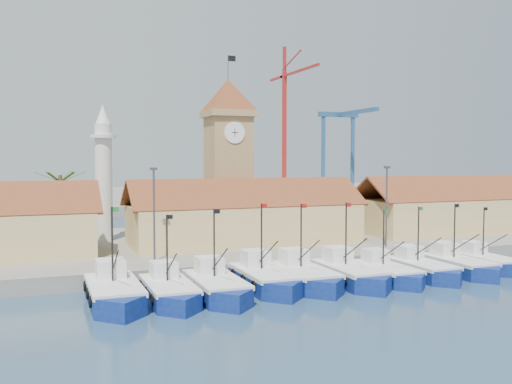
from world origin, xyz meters
name	(u,v)px	position (x,y,z in m)	size (l,w,h in m)	color
ground	(324,294)	(0.00, 0.00, 0.00)	(400.00, 400.00, 0.00)	navy
quay	(234,245)	(0.00, 24.00, 0.75)	(140.00, 32.00, 1.50)	gray
terminal	(130,198)	(0.00, 110.00, 1.00)	(240.00, 80.00, 2.00)	gray
boat_0	(114,295)	(-16.90, 2.58, 0.83)	(3.88, 10.62, 8.03)	navy
boat_1	(170,293)	(-12.69, 1.97, 0.75)	(3.52, 9.63, 7.29)	navy
boat_2	(218,288)	(-8.75, 1.92, 0.79)	(3.68, 10.08, 7.62)	navy
boat_3	(265,280)	(-3.99, 3.34, 0.81)	(3.79, 10.39, 7.86)	navy
boat_4	(305,278)	(-0.29, 3.04, 0.80)	(3.74, 10.25, 7.75)	navy
boat_5	(351,275)	(4.02, 2.55, 0.80)	(3.75, 10.27, 7.77)	navy
boat_6	(388,274)	(7.80, 2.27, 0.72)	(3.34, 9.15, 6.92)	navy
boat_7	(423,270)	(11.90, 2.52, 0.74)	(3.44, 9.43, 7.13)	navy
boat_8	(460,267)	(16.34, 2.66, 0.75)	(3.52, 9.63, 7.29)	navy
boat_9	(489,263)	(20.48, 3.26, 0.70)	(3.25, 8.91, 6.74)	navy
hall_center	(244,222)	(0.00, 20.00, 3.99)	(27.04, 10.13, 7.61)	#DBC278
hall_right	(466,213)	(32.00, 20.00, 3.99)	(31.20, 10.13, 7.61)	#DBC278
clock_tower	(228,154)	(0.00, 26.00, 11.96)	(5.80, 5.80, 22.70)	tan
minaret	(104,172)	(-15.00, 28.00, 9.73)	(3.00, 3.00, 16.30)	silver
palm_tree	(61,204)	(-20.00, 26.00, 6.25)	(5.60, 5.03, 8.39)	brown
lamp_posts	(275,206)	(0.50, 12.00, 6.48)	(80.70, 0.25, 9.03)	#3F3F44
crane_red_right	(286,112)	(42.14, 103.80, 24.26)	(1.00, 30.91, 40.37)	#AF1F1A
gantry	(344,129)	(62.00, 106.65, 20.04)	(13.00, 22.00, 23.20)	#29547F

